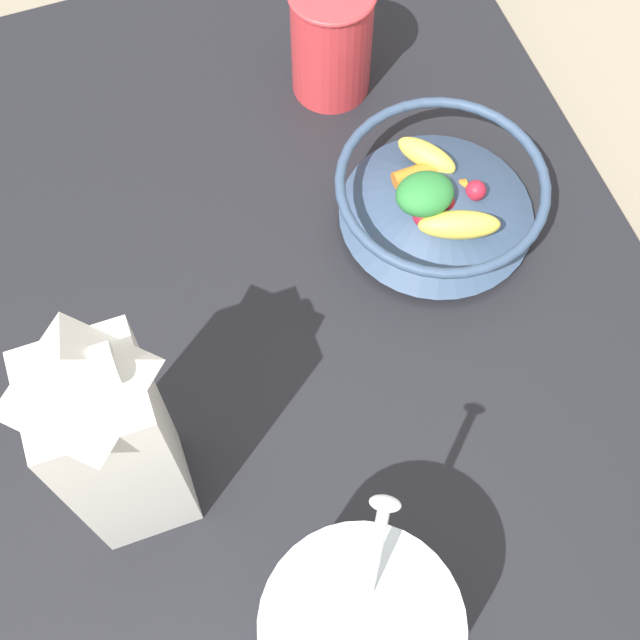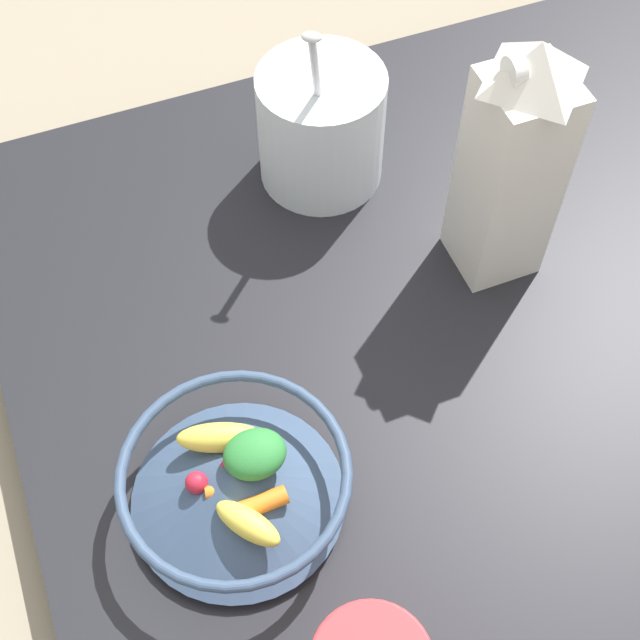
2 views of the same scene
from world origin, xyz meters
The scene contains 5 objects.
ground_plane centered at (0.00, 0.00, 0.00)m, with size 6.00×6.00×0.00m, color gray.
countertop centered at (0.00, 0.00, 0.02)m, with size 0.93×0.93×0.05m.
fruit_bowl centered at (0.06, -0.29, 0.09)m, with size 0.20×0.20×0.08m.
milk_carton centered at (-0.11, 0.05, 0.19)m, with size 0.08×0.08×0.28m.
yogurt_tub centered at (-0.29, -0.07, 0.12)m, with size 0.14×0.14×0.24m.
Camera 2 is at (0.37, -0.33, 0.80)m, focal length 50.00 mm.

